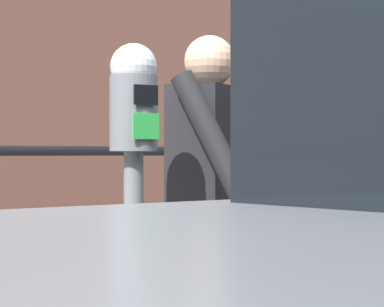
{
  "coord_description": "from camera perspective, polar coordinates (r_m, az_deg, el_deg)",
  "views": [
    {
      "loc": [
        -1.43,
        -2.1,
        1.23
      ],
      "look_at": [
        0.49,
        0.39,
        1.23
      ],
      "focal_mm": 81.54,
      "sensor_mm": 36.0,
      "label": 1
    }
  ],
  "objects": [
    {
      "name": "parking_meter",
      "position": [
        3.08,
        -3.84,
        -0.36
      ],
      "size": [
        0.17,
        0.18,
        1.48
      ],
      "rotation": [
        0.0,
        0.0,
        3.05
      ],
      "color": "slate",
      "rests_on": "sidewalk_curb"
    },
    {
      "name": "pedestrian_at_meter",
      "position": [
        3.59,
        1.24,
        -3.28
      ],
      "size": [
        0.55,
        0.58,
        1.58
      ],
      "rotation": [
        0.0,
        0.0,
        -2.65
      ],
      "color": "slate",
      "rests_on": "sidewalk_curb"
    }
  ]
}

